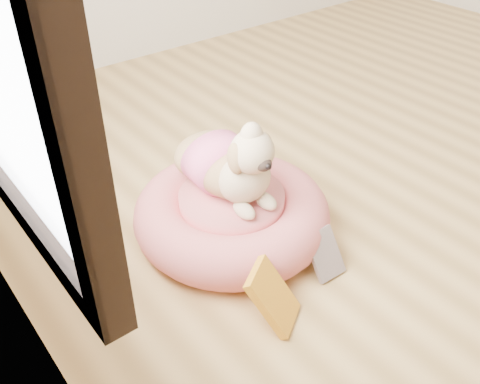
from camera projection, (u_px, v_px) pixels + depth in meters
pet_bed at (232, 214)px, 2.02m from camera, size 0.74×0.74×0.19m
dog at (229, 151)px, 1.88m from camera, size 0.35×0.48×0.34m
book_yellow at (273, 297)px, 1.67m from camera, size 0.20×0.21×0.20m
book_white at (325, 254)px, 1.86m from camera, size 0.12×0.12×0.15m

